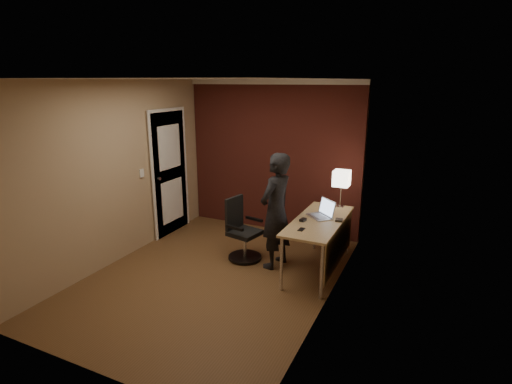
% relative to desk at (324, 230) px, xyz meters
% --- Properties ---
extents(room, '(4.00, 4.00, 4.00)m').
position_rel_desk_xyz_m(room, '(-1.53, 0.82, 0.77)').
color(room, brown).
rests_on(room, ground).
extents(desk, '(0.60, 1.50, 0.73)m').
position_rel_desk_xyz_m(desk, '(0.00, 0.00, 0.00)').
color(desk, tan).
rests_on(desk, ground).
extents(desk_lamp, '(0.22, 0.22, 0.54)m').
position_rel_desk_xyz_m(desk_lamp, '(0.05, 0.65, 0.55)').
color(desk_lamp, silver).
rests_on(desk_lamp, desk).
extents(laptop, '(0.42, 0.41, 0.23)m').
position_rel_desk_xyz_m(laptop, '(-0.06, 0.14, 0.19)').
color(laptop, silver).
rests_on(laptop, desk).
extents(mouse, '(0.08, 0.11, 0.03)m').
position_rel_desk_xyz_m(mouse, '(-0.25, -0.14, 0.14)').
color(mouse, black).
rests_on(mouse, desk).
extents(phone, '(0.06, 0.12, 0.01)m').
position_rel_desk_xyz_m(phone, '(-0.16, -0.45, 0.13)').
color(phone, black).
rests_on(phone, desk).
extents(wallet, '(0.11, 0.12, 0.02)m').
position_rel_desk_xyz_m(wallet, '(0.17, 0.06, 0.14)').
color(wallet, black).
rests_on(wallet, desk).
extents(office_chair, '(0.48, 0.54, 0.88)m').
position_rel_desk_xyz_m(office_chair, '(-1.17, -0.08, -0.21)').
color(office_chair, black).
rests_on(office_chair, ground).
extents(person, '(0.49, 0.64, 1.59)m').
position_rel_desk_xyz_m(person, '(-0.65, -0.09, 0.19)').
color(person, black).
rests_on(person, ground).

